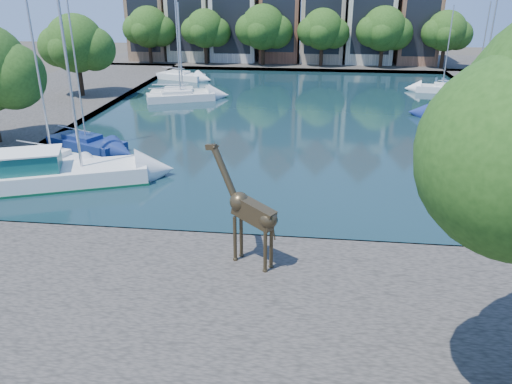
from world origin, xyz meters
TOP-DOWN VIEW (x-y plane):
  - ground at (0.00, 0.00)m, footprint 160.00×160.00m
  - water_basin at (0.00, 24.00)m, footprint 38.00×50.00m
  - near_quay at (0.00, -7.00)m, footprint 50.00×14.00m
  - far_quay at (0.00, 56.00)m, footprint 60.00×16.00m
  - left_quay at (-25.00, 24.00)m, footprint 14.00×52.00m
  - townhouse_west_end at (-23.00, 55.99)m, footprint 5.44×9.18m
  - townhouse_west_mid at (-17.00, 55.99)m, footprint 5.94×9.18m
  - townhouse_west_inner at (-10.50, 55.99)m, footprint 6.43×9.18m
  - townhouse_center at (-4.00, 55.99)m, footprint 5.44×9.18m
  - townhouse_east_inner at (2.00, 55.99)m, footprint 5.94×9.18m
  - townhouse_east_mid at (8.50, 55.99)m, footprint 6.43×9.18m
  - townhouse_east_end at (15.00, 55.99)m, footprint 5.44×9.18m
  - far_tree_far_west at (-21.90, 50.49)m, footprint 7.28×5.60m
  - far_tree_west at (-13.91, 50.49)m, footprint 6.76×5.20m
  - far_tree_mid_west at (-5.89, 50.49)m, footprint 7.80×6.00m
  - far_tree_mid_east at (2.10, 50.49)m, footprint 7.02×5.40m
  - far_tree_east at (10.11, 50.49)m, footprint 7.54×5.80m
  - far_tree_far_east at (18.09, 50.49)m, footprint 6.76×5.20m
  - side_tree_left_far at (-21.90, 27.99)m, footprint 7.28×5.60m
  - giraffe_statue at (-1.01, -2.42)m, footprint 3.02×1.90m
  - motorsailer at (-13.30, 5.59)m, footprint 9.94×6.13m
  - sailboat_left_a at (-15.00, 8.39)m, footprint 6.38×3.69m
  - sailboat_left_b at (-14.65, 12.57)m, footprint 6.36×4.41m
  - sailboat_left_c at (-12.00, 28.72)m, footprint 7.01×4.66m
  - sailboat_left_d at (-12.00, 29.63)m, footprint 6.80×3.53m
  - sailboat_left_e at (-15.00, 40.31)m, footprint 6.19×3.79m
  - sailboat_right_a at (12.78, 10.68)m, footprint 4.92×2.03m
  - sailboat_right_b at (15.00, 23.13)m, footprint 8.40×5.67m
  - sailboat_right_c at (15.00, 24.58)m, footprint 5.84×2.28m
  - sailboat_right_d at (15.00, 36.05)m, footprint 5.66×2.67m

SIDE VIEW (x-z plane):
  - ground at x=0.00m, z-range 0.00..0.00m
  - water_basin at x=0.00m, z-range 0.00..0.08m
  - near_quay at x=0.00m, z-range 0.00..0.50m
  - far_quay at x=0.00m, z-range 0.00..0.50m
  - left_quay at x=-25.00m, z-range 0.00..0.50m
  - sailboat_right_a at x=12.78m, z-range -3.63..4.76m
  - sailboat_right_c at x=15.00m, z-range -4.20..5.36m
  - sailboat_right_d at x=15.00m, z-range -3.83..5.03m
  - sailboat_left_b at x=-14.65m, z-range -4.71..5.92m
  - sailboat_left_e at x=-15.00m, z-range -4.48..5.75m
  - sailboat_left_c at x=-12.00m, z-range -4.68..5.96m
  - sailboat_right_b at x=15.00m, z-range -4.80..6.10m
  - sailboat_left_d at x=-12.00m, z-range -3.94..5.29m
  - sailboat_left_a at x=-15.00m, z-range -4.81..6.23m
  - motorsailer at x=-13.30m, z-range -4.52..6.36m
  - giraffe_statue at x=-1.01m, z-range 0.46..5.15m
  - far_tree_west at x=-13.91m, z-range 1.40..8.76m
  - far_tree_far_east at x=18.09m, z-range 1.40..8.76m
  - far_tree_mid_east at x=2.10m, z-range 1.37..8.89m
  - far_tree_far_west at x=-21.90m, z-range 1.34..9.02m
  - far_tree_east at x=10.11m, z-range 1.32..9.16m
  - far_tree_mid_west at x=-5.89m, z-range 1.29..9.29m
  - side_tree_left_far at x=-21.90m, z-range 1.44..9.32m
  - townhouse_east_end at x=15.00m, z-range -0.11..14.32m
  - townhouse_west_inner at x=-10.50m, z-range -0.22..14.92m
  - townhouse_west_end at x=-23.00m, z-range -0.11..14.83m
  - townhouse_east_inner at x=2.00m, z-range -0.16..15.63m
  - townhouse_east_mid at x=8.50m, z-range -0.22..16.43m
  - townhouse_west_mid at x=-17.00m, z-range -0.16..16.63m
  - townhouse_center at x=-4.00m, z-range -0.10..16.83m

